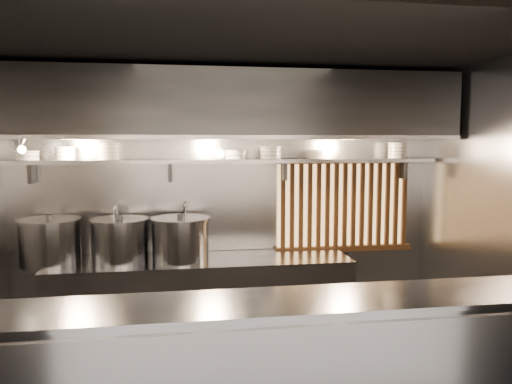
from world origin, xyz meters
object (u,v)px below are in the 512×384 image
object	(u,v)px
heat_lamp	(19,143)
stock_pot_mid	(120,240)
pendant_bulb	(220,153)
stock_pot_right	(181,239)
stock_pot_left	(50,241)

from	to	relation	value
heat_lamp	stock_pot_mid	distance (m)	1.28
heat_lamp	pendant_bulb	xyz separation A→B (m)	(1.80, 0.35, -0.11)
stock_pot_mid	stock_pot_right	size ratio (longest dim) A/B	1.11
heat_lamp	stock_pot_left	distance (m)	1.01
heat_lamp	pendant_bulb	size ratio (longest dim) A/B	1.87
stock_pot_mid	pendant_bulb	bearing A→B (deg)	2.13
pendant_bulb	stock_pot_right	bearing A→B (deg)	-167.30
stock_pot_left	stock_pot_mid	world-z (taller)	stock_pot_left
stock_pot_left	stock_pot_mid	xyz separation A→B (m)	(0.66, -0.01, -0.01)
stock_pot_right	pendant_bulb	bearing A→B (deg)	12.70
heat_lamp	stock_pot_left	size ratio (longest dim) A/B	0.54
stock_pot_left	stock_pot_mid	size ratio (longest dim) A/B	0.88
pendant_bulb	stock_pot_left	world-z (taller)	pendant_bulb
pendant_bulb	stock_pot_mid	size ratio (longest dim) A/B	0.26
pendant_bulb	stock_pot_left	size ratio (longest dim) A/B	0.29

